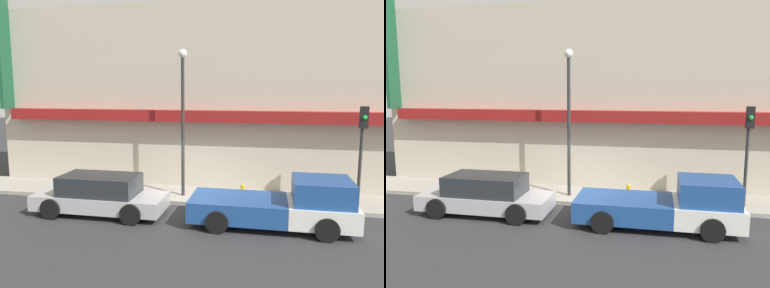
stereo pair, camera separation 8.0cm
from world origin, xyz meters
TOP-DOWN VIEW (x-y plane):
  - ground_plane at (0.00, 0.00)m, footprint 80.00×80.00m
  - sidewalk at (0.00, 1.23)m, footprint 36.00×2.46m
  - building at (-0.02, 3.94)m, footprint 19.80×3.80m
  - pickup_truck at (3.66, -1.57)m, footprint 5.46×2.31m
  - parked_car at (-2.95, -1.57)m, footprint 4.87×2.01m
  - fire_hydrant at (2.16, 0.64)m, footprint 0.16×0.16m
  - street_lamp at (-0.36, 0.91)m, footprint 0.36×0.36m
  - traffic_light at (6.53, 0.66)m, footprint 0.28×0.42m

SIDE VIEW (x-z plane):
  - ground_plane at x=0.00m, z-range 0.00..0.00m
  - sidewalk at x=0.00m, z-range 0.00..0.16m
  - fire_hydrant at x=2.16m, z-range 0.15..0.85m
  - parked_car at x=-2.95m, z-range -0.01..1.47m
  - pickup_truck at x=3.66m, z-range -0.09..1.61m
  - traffic_light at x=6.53m, z-range 0.87..4.71m
  - street_lamp at x=-0.36m, z-range 0.87..6.93m
  - building at x=-0.02m, z-range -0.60..9.02m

